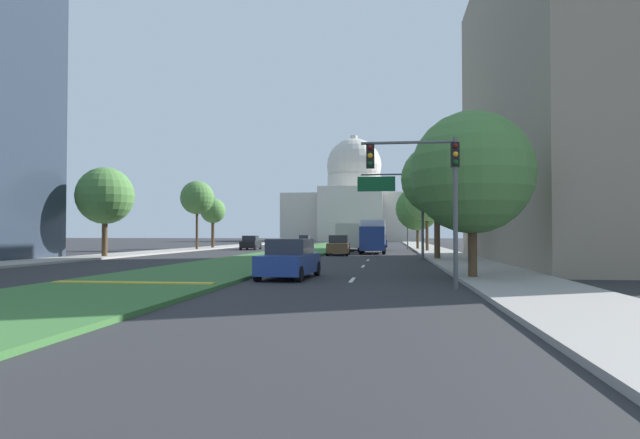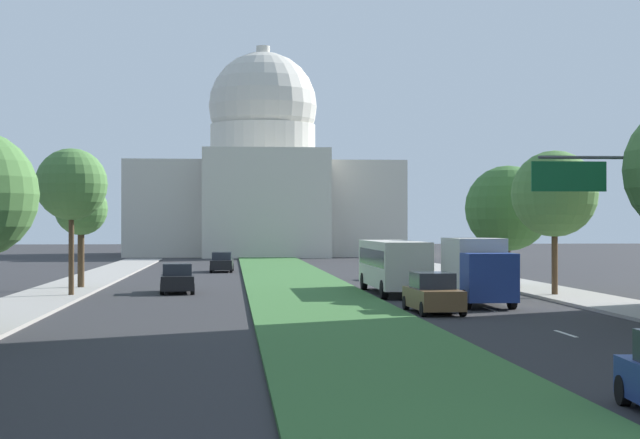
# 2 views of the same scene
# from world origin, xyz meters

# --- Properties ---
(ground_plane) EXTENTS (298.46, 298.46, 0.00)m
(ground_plane) POSITION_xyz_m (0.00, 67.83, 0.00)
(ground_plane) COLOR #2B2B2D
(grass_median) EXTENTS (6.60, 122.10, 0.14)m
(grass_median) POSITION_xyz_m (0.00, 61.05, 0.07)
(grass_median) COLOR #386B33
(grass_median) RESTS_ON ground_plane
(lane_dashes_right) EXTENTS (0.16, 35.13, 0.01)m
(lane_dashes_right) POSITION_xyz_m (7.56, 33.27, 0.00)
(lane_dashes_right) COLOR silver
(lane_dashes_right) RESTS_ON ground_plane
(sidewalk_left) EXTENTS (4.00, 122.10, 0.15)m
(sidewalk_left) POSITION_xyz_m (-13.82, 54.27, 0.07)
(sidewalk_left) COLOR #9E9991
(sidewalk_left) RESTS_ON ground_plane
(sidewalk_right) EXTENTS (4.00, 122.10, 0.15)m
(sidewalk_right) POSITION_xyz_m (13.82, 54.27, 0.07)
(sidewalk_right) COLOR #9E9991
(sidewalk_right) RESTS_ON ground_plane
(capitol_building) EXTENTS (34.32, 28.67, 27.47)m
(capitol_building) POSITION_xyz_m (0.00, 134.90, 9.21)
(capitol_building) COLOR beige
(capitol_building) RESTS_ON ground_plane
(traffic_light_far_right) EXTENTS (0.28, 0.35, 5.20)m
(traffic_light_far_right) POSITION_xyz_m (11.32, 61.29, 3.31)
(traffic_light_far_right) COLOR #515456
(traffic_light_far_right) RESTS_ON ground_plane
(overhead_guide_sign) EXTENTS (4.88, 0.20, 6.50)m
(overhead_guide_sign) POSITION_xyz_m (9.80, 34.17, 4.61)
(overhead_guide_sign) COLOR #515456
(overhead_guide_sign) RESTS_ON ground_plane
(street_tree_left_far) EXTENTS (3.81, 3.81, 7.90)m
(street_tree_left_far) POSITION_xyz_m (-12.58, 53.21, 5.97)
(street_tree_left_far) COLOR #4C3823
(street_tree_left_far) RESTS_ON ground_plane
(street_tree_right_far) EXTENTS (4.61, 4.61, 7.81)m
(street_tree_right_far) POSITION_xyz_m (13.00, 51.46, 5.49)
(street_tree_right_far) COLOR #4C3823
(street_tree_right_far) RESTS_ON ground_plane
(street_tree_left_distant) EXTENTS (3.17, 3.17, 6.40)m
(street_tree_left_distant) POSITION_xyz_m (-13.07, 60.33, 4.76)
(street_tree_left_distant) COLOR #4C3823
(street_tree_left_distant) RESTS_ON ground_plane
(street_tree_right_distant) EXTENTS (5.14, 5.14, 7.42)m
(street_tree_right_distant) POSITION_xyz_m (12.39, 58.72, 4.84)
(street_tree_right_distant) COLOR #4C3823
(street_tree_right_distant) RESTS_ON ground_plane
(sedan_midblock) EXTENTS (2.04, 4.62, 1.76)m
(sedan_midblock) POSITION_xyz_m (4.59, 41.86, 0.82)
(sedan_midblock) COLOR brown
(sedan_midblock) RESTS_ON ground_plane
(sedan_distant) EXTENTS (2.13, 4.65, 1.67)m
(sedan_distant) POSITION_xyz_m (-7.21, 56.68, 0.79)
(sedan_distant) COLOR black
(sedan_distant) RESTS_ON ground_plane
(sedan_far_horizon) EXTENTS (2.00, 4.27, 1.79)m
(sedan_far_horizon) POSITION_xyz_m (7.81, 70.60, 0.83)
(sedan_far_horizon) COLOR navy
(sedan_far_horizon) RESTS_ON ground_plane
(sedan_very_far) EXTENTS (1.95, 4.73, 1.64)m
(sedan_very_far) POSITION_xyz_m (-4.92, 83.91, 0.77)
(sedan_very_far) COLOR black
(sedan_very_far) RESTS_ON ground_plane
(box_truck_delivery) EXTENTS (2.40, 6.40, 3.20)m
(box_truck_delivery) POSITION_xyz_m (7.53, 46.04, 1.68)
(box_truck_delivery) COLOR navy
(box_truck_delivery) RESTS_ON ground_plane
(city_bus) EXTENTS (2.62, 11.00, 2.95)m
(city_bus) POSITION_xyz_m (4.83, 54.80, 1.77)
(city_bus) COLOR beige
(city_bus) RESTS_ON ground_plane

